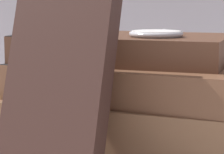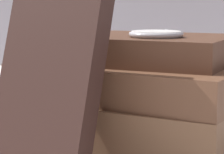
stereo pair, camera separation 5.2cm
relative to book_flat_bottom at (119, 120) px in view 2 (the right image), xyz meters
name	(u,v)px [view 2 (the right image)]	position (x,y,z in m)	size (l,w,h in m)	color
ground_plane	(62,151)	(-0.04, -0.05, -0.02)	(3.00, 3.00, 0.00)	silver
book_flat_bottom	(119,120)	(0.00, 0.00, 0.00)	(0.24, 0.15, 0.05)	brown
book_flat_middle	(128,80)	(0.01, 0.00, 0.04)	(0.24, 0.15, 0.04)	brown
book_flat_top	(123,48)	(0.00, 0.01, 0.07)	(0.22, 0.14, 0.03)	#4C2D1E
book_leaning_front	(49,84)	(-0.01, -0.11, 0.05)	(0.09, 0.07, 0.16)	#331E19
pocket_watch	(156,34)	(0.04, 0.00, 0.09)	(0.05, 0.06, 0.01)	white
reading_glasses	(122,110)	(-0.07, 0.14, -0.02)	(0.12, 0.08, 0.00)	#ADADB2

